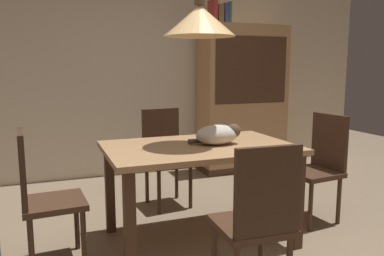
{
  "coord_description": "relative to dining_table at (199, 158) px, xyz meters",
  "views": [
    {
      "loc": [
        -1.1,
        -2.11,
        1.33
      ],
      "look_at": [
        -0.01,
        0.74,
        0.85
      ],
      "focal_mm": 36.26,
      "sensor_mm": 36.0,
      "label": 1
    }
  ],
  "objects": [
    {
      "name": "chair_far_back",
      "position": [
        -0.01,
        0.88,
        -0.14
      ],
      "size": [
        0.44,
        0.44,
        0.93
      ],
      "color": "#472D1E",
      "rests_on": "ground"
    },
    {
      "name": "book_blue_wide",
      "position": [
        1.02,
        1.78,
        1.32
      ],
      "size": [
        0.06,
        0.24,
        0.24
      ],
      "primitive_type": "cube",
      "color": "#384C93",
      "rests_on": "hutch_bookcase"
    },
    {
      "name": "back_wall",
      "position": [
        0.03,
        2.11,
        0.8
      ],
      "size": [
        6.4,
        0.1,
        2.9
      ],
      "primitive_type": "cube",
      "color": "beige",
      "rests_on": "ground"
    },
    {
      "name": "pendant_lamp",
      "position": [
        -0.0,
        0.0,
        1.01
      ],
      "size": [
        0.52,
        0.52,
        1.3
      ],
      "color": "#E5B775"
    },
    {
      "name": "book_brown_thick",
      "position": [
        0.95,
        1.78,
        1.31
      ],
      "size": [
        0.06,
        0.24,
        0.22
      ],
      "primitive_type": "cube",
      "color": "brown",
      "rests_on": "hutch_bookcase"
    },
    {
      "name": "book_red_tall",
      "position": [
        0.88,
        1.78,
        1.34
      ],
      "size": [
        0.04,
        0.22,
        0.28
      ],
      "primitive_type": "cube",
      "color": "#B73833",
      "rests_on": "hutch_bookcase"
    },
    {
      "name": "chair_left_side",
      "position": [
        -1.13,
        -0.0,
        -0.14
      ],
      "size": [
        0.42,
        0.42,
        0.93
      ],
      "color": "#472D1E",
      "rests_on": "ground"
    },
    {
      "name": "book_green_slim",
      "position": [
        1.08,
        1.78,
        1.33
      ],
      "size": [
        0.03,
        0.2,
        0.26
      ],
      "primitive_type": "cube",
      "color": "#427A4C",
      "rests_on": "hutch_bookcase"
    },
    {
      "name": "chair_near_front",
      "position": [
        -0.0,
        -0.88,
        -0.14
      ],
      "size": [
        0.41,
        0.41,
        0.93
      ],
      "color": "#472D1E",
      "rests_on": "ground"
    },
    {
      "name": "cat_sleeping",
      "position": [
        0.15,
        -0.02,
        0.18
      ],
      "size": [
        0.39,
        0.24,
        0.16
      ],
      "color": "beige",
      "rests_on": "dining_table"
    },
    {
      "name": "chair_right_side",
      "position": [
        1.13,
        0.01,
        -0.14
      ],
      "size": [
        0.44,
        0.44,
        0.93
      ],
      "color": "#472D1E",
      "rests_on": "ground"
    },
    {
      "name": "hutch_bookcase",
      "position": [
        1.31,
        1.78,
        0.24
      ],
      "size": [
        1.12,
        0.45,
        1.85
      ],
      "color": "tan",
      "rests_on": "ground"
    },
    {
      "name": "dining_table",
      "position": [
        0.0,
        0.0,
        0.0
      ],
      "size": [
        1.4,
        0.9,
        0.75
      ],
      "color": "tan",
      "rests_on": "ground"
    }
  ]
}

